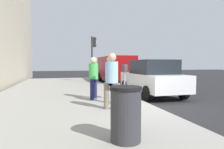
# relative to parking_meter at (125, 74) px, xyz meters

# --- Properties ---
(ground_plane) EXTENTS (80.00, 80.00, 0.00)m
(ground_plane) POSITION_rel_parking_meter_xyz_m (-0.81, -0.67, -1.17)
(ground_plane) COLOR #232326
(ground_plane) RESTS_ON ground
(sidewalk_slab) EXTENTS (28.00, 6.00, 0.15)m
(sidewalk_slab) POSITION_rel_parking_meter_xyz_m (-0.81, 2.33, -1.09)
(sidewalk_slab) COLOR gray
(sidewalk_slab) RESTS_ON ground_plane
(parking_meter) EXTENTS (0.36, 0.12, 1.41)m
(parking_meter) POSITION_rel_parking_meter_xyz_m (0.00, 0.00, 0.00)
(parking_meter) COLOR gray
(parking_meter) RESTS_ON sidewalk_slab
(pedestrian_at_meter) EXTENTS (0.47, 0.38, 1.73)m
(pedestrian_at_meter) POSITION_rel_parking_meter_xyz_m (-0.33, 0.65, -0.00)
(pedestrian_at_meter) COLOR #47474C
(pedestrian_at_meter) RESTS_ON sidewalk_slab
(pedestrian_bystander) EXTENTS (0.38, 0.47, 1.75)m
(pedestrian_bystander) POSITION_rel_parking_meter_xyz_m (-1.32, 0.86, 0.02)
(pedestrian_bystander) COLOR #726656
(pedestrian_bystander) RESTS_ON sidewalk_slab
(parking_officer) EXTENTS (0.47, 0.37, 1.70)m
(parking_officer) POSITION_rel_parking_meter_xyz_m (0.64, 1.11, -0.03)
(parking_officer) COLOR #191E4C
(parking_officer) RESTS_ON sidewalk_slab
(parked_sedan_near) EXTENTS (4.41, 1.99, 1.77)m
(parked_sedan_near) POSITION_rel_parking_meter_xyz_m (1.77, -2.02, -0.27)
(parked_sedan_near) COLOR silver
(parked_sedan_near) RESTS_ON ground_plane
(parked_van_far) EXTENTS (5.20, 2.12, 2.18)m
(parked_van_far) POSITION_rel_parking_meter_xyz_m (8.56, -2.02, 0.09)
(parked_van_far) COLOR maroon
(parked_van_far) RESTS_ON ground_plane
(traffic_signal) EXTENTS (0.24, 0.44, 3.60)m
(traffic_signal) POSITION_rel_parking_meter_xyz_m (8.29, -0.15, 1.41)
(traffic_signal) COLOR black
(traffic_signal) RESTS_ON sidewalk_slab
(trash_bin) EXTENTS (0.59, 0.59, 1.01)m
(trash_bin) POSITION_rel_parking_meter_xyz_m (-3.81, 1.25, -0.51)
(trash_bin) COLOR #2D2D33
(trash_bin) RESTS_ON sidewalk_slab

